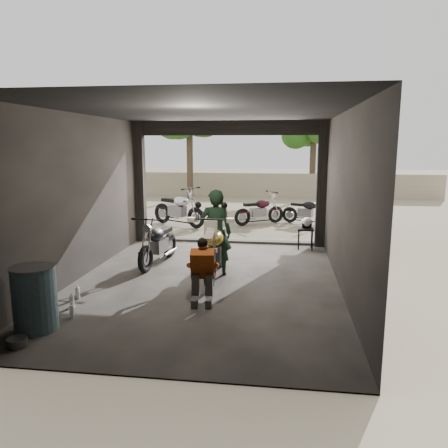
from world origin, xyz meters
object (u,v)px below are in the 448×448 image
(outside_bike_a, at_px, (178,206))
(left_bike, at_px, (158,240))
(outside_bike_c, at_px, (307,209))
(rider, at_px, (216,233))
(oil_drum, at_px, (35,299))
(outside_bike_b, at_px, (260,208))
(sign_post, at_px, (367,180))
(mechanic, at_px, (202,273))
(helmet, at_px, (307,223))
(main_bike, at_px, (215,245))
(stool, at_px, (305,231))

(outside_bike_a, bearing_deg, left_bike, -141.56)
(outside_bike_a, distance_m, outside_bike_c, 4.22)
(rider, relative_size, oil_drum, 1.87)
(outside_bike_b, bearing_deg, sign_post, -175.30)
(mechanic, height_order, helmet, mechanic)
(mechanic, distance_m, helmet, 4.50)
(rider, distance_m, mechanic, 1.61)
(main_bike, height_order, mechanic, main_bike)
(mechanic, bearing_deg, outside_bike_c, 67.77)
(left_bike, relative_size, oil_drum, 1.75)
(main_bike, xyz_separation_m, outside_bike_a, (-2.05, 5.32, -0.01))
(oil_drum, distance_m, sign_post, 7.71)
(mechanic, bearing_deg, sign_post, 43.04)
(outside_bike_c, xyz_separation_m, sign_post, (1.20, -3.72, 1.28))
(left_bike, relative_size, mechanic, 1.58)
(rider, bearing_deg, sign_post, -148.96)
(outside_bike_c, bearing_deg, stool, -159.55)
(rider, height_order, stool, rider)
(stool, bearing_deg, rider, -127.48)
(outside_bike_b, height_order, rider, rider)
(outside_bike_a, bearing_deg, oil_drum, -150.33)
(outside_bike_a, height_order, oil_drum, outside_bike_a)
(sign_post, bearing_deg, rider, -142.01)
(left_bike, bearing_deg, main_bike, -19.91)
(rider, distance_m, helmet, 3.16)
(outside_bike_b, bearing_deg, oil_drum, 129.67)
(main_bike, relative_size, sign_post, 0.75)
(main_bike, bearing_deg, outside_bike_b, 83.63)
(main_bike, height_order, sign_post, sign_post)
(left_bike, relative_size, sign_post, 0.63)
(main_bike, height_order, stool, main_bike)
(mechanic, height_order, stool, mechanic)
(sign_post, bearing_deg, helmet, 175.62)
(stool, xyz_separation_m, helmet, (0.03, 0.05, 0.21))
(stool, bearing_deg, sign_post, -4.70)
(outside_bike_c, bearing_deg, mechanic, -171.55)
(outside_bike_b, relative_size, rider, 0.91)
(main_bike, relative_size, outside_bike_b, 1.23)
(rider, distance_m, stool, 3.13)
(stool, bearing_deg, main_bike, -126.11)
(outside_bike_b, xyz_separation_m, oil_drum, (-2.66, -8.82, -0.07))
(outside_bike_b, relative_size, sign_post, 0.61)
(helmet, relative_size, sign_post, 0.11)
(outside_bike_a, bearing_deg, mechanic, -132.93)
(oil_drum, bearing_deg, outside_bike_a, 89.50)
(main_bike, distance_m, mechanic, 1.46)
(main_bike, relative_size, stool, 3.59)
(main_bike, bearing_deg, mechanic, -90.93)
(mechanic, xyz_separation_m, sign_post, (3.27, 3.91, 1.27))
(outside_bike_b, bearing_deg, stool, 168.19)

